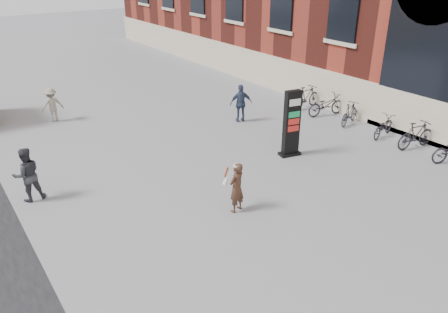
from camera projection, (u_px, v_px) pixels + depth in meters
ground at (217, 205)px, 13.00m from camera, size 100.00×100.00×0.00m
info_pylon at (292, 124)px, 15.72m from camera, size 0.86×0.56×2.47m
woman at (236, 187)px, 12.41m from camera, size 0.68×0.65×1.53m
pedestrian_a at (27, 175)px, 12.95m from camera, size 0.83×0.64×1.70m
pedestrian_b at (52, 105)px, 19.24m from camera, size 0.98×0.57×1.50m
pedestrian_c at (241, 103)px, 19.12m from camera, size 1.07×0.75×1.68m
bike_3 at (416, 135)px, 16.60m from camera, size 1.85×0.81×1.07m
bike_4 at (383, 126)px, 17.73m from camera, size 1.72×0.92×0.86m
bike_5 at (350, 113)px, 19.00m from camera, size 1.68×0.93×0.97m
bike_6 at (326, 105)px, 20.00m from camera, size 2.01×1.02×1.01m
bike_7 at (306, 97)px, 20.93m from camera, size 1.85×0.65×1.09m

